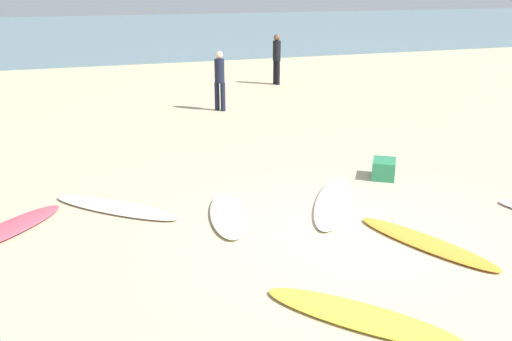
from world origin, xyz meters
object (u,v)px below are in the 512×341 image
object	(u,v)px
surfboard_3	(228,214)
surfboard_7	(333,201)
beach_cooler	(384,169)
surfboard_1	(115,207)
beachgoer_near	(277,56)
surfboard_0	(360,316)
surfboard_6	(426,242)
surfboard_5	(8,229)
beachgoer_mid	(220,78)

from	to	relation	value
surfboard_3	surfboard_7	xyz separation A→B (m)	(1.81, -0.06, -0.00)
surfboard_3	beach_cooler	distance (m)	3.40
surfboard_1	beach_cooler	xyz separation A→B (m)	(4.95, -0.12, 0.14)
surfboard_3	surfboard_7	size ratio (longest dim) A/B	0.76
beachgoer_near	surfboard_7	bearing A→B (deg)	153.25
surfboard_0	surfboard_6	xyz separation A→B (m)	(1.79, 1.30, 0.00)
surfboard_5	beach_cooler	xyz separation A→B (m)	(6.54, 0.21, 0.13)
surfboard_7	beach_cooler	xyz separation A→B (m)	(1.49, 0.84, 0.14)
surfboard_1	surfboard_6	distance (m)	4.86
surfboard_5	beach_cooler	distance (m)	6.55
surfboard_0	surfboard_1	world-z (taller)	surfboard_1
surfboard_6	beachgoer_mid	distance (m)	9.44
surfboard_7	beach_cooler	size ratio (longest dim) A/B	4.53
surfboard_6	surfboard_3	bearing A→B (deg)	120.09
surfboard_0	surfboard_5	distance (m)	5.33
surfboard_1	surfboard_7	world-z (taller)	surfboard_7
beach_cooler	surfboard_0	bearing A→B (deg)	-124.85
beachgoer_mid	beach_cooler	bearing A→B (deg)	149.46
beach_cooler	beachgoer_mid	bearing A→B (deg)	100.59
surfboard_1	surfboard_7	bearing A→B (deg)	118.56
surfboard_1	surfboard_6	xyz separation A→B (m)	(3.97, -2.81, 0.00)
surfboard_7	beachgoer_mid	distance (m)	7.60
surfboard_5	surfboard_7	size ratio (longest dim) A/B	0.81
surfboard_3	surfboard_5	world-z (taller)	surfboard_3
surfboard_3	beachgoer_near	xyz separation A→B (m)	(5.21, 11.02, 0.96)
surfboard_3	beachgoer_near	distance (m)	12.23
surfboard_6	beach_cooler	distance (m)	2.87
surfboard_3	surfboard_6	size ratio (longest dim) A/B	0.85
surfboard_6	beachgoer_mid	world-z (taller)	beachgoer_mid
surfboard_5	beach_cooler	size ratio (longest dim) A/B	3.66
surfboard_5	surfboard_3	bearing A→B (deg)	-145.66
surfboard_6	beachgoer_near	distance (m)	13.28
beachgoer_mid	beachgoer_near	bearing A→B (deg)	-82.87
surfboard_5	beachgoer_mid	world-z (taller)	beachgoer_mid
surfboard_6	surfboard_0	bearing A→B (deg)	-164.48
surfboard_6	beachgoer_mid	size ratio (longest dim) A/B	1.32
surfboard_7	surfboard_3	bearing A→B (deg)	31.22
surfboard_1	surfboard_6	size ratio (longest dim) A/B	1.07
surfboard_1	surfboard_7	distance (m)	3.59
surfboard_3	surfboard_0	bearing A→B (deg)	-67.72
surfboard_5	surfboard_7	distance (m)	5.09
beachgoer_near	beach_cooler	world-z (taller)	beachgoer_near
surfboard_1	beach_cooler	world-z (taller)	beach_cooler
beachgoer_mid	beach_cooler	xyz separation A→B (m)	(1.25, -6.70, -0.77)
surfboard_7	beachgoer_near	xyz separation A→B (m)	(3.39, 11.08, 0.96)
beach_cooler	surfboard_1	bearing A→B (deg)	178.66
surfboard_6	beach_cooler	xyz separation A→B (m)	(0.99, 2.69, 0.14)
surfboard_3	surfboard_6	xyz separation A→B (m)	(2.32, -1.91, -0.00)
beachgoer_near	beach_cooler	distance (m)	10.45
surfboard_6	beach_cooler	bearing A→B (deg)	49.44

